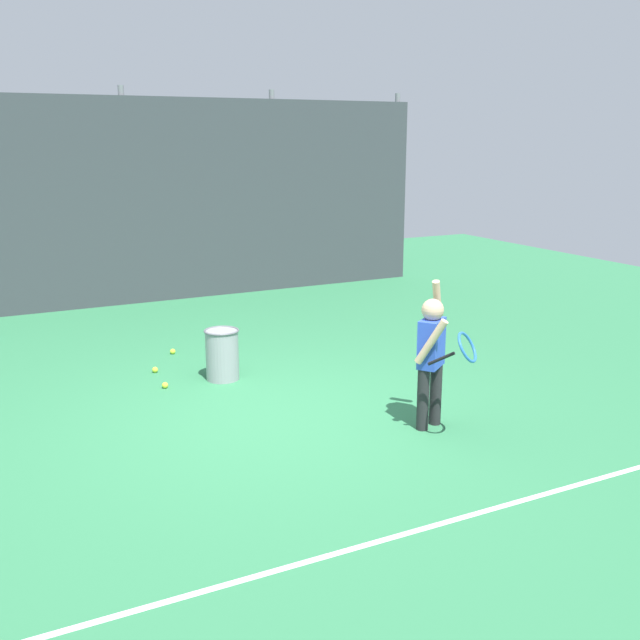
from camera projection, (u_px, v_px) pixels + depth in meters
The scene contains 11 objects.
ground_plane at pixel (272, 417), 7.02m from camera, with size 20.00×20.00×0.00m, color #2D7247.
court_line_baseline at pixel (411, 532), 4.98m from camera, with size 9.00×0.05×0.00m, color white.
back_fence_windscreen at pixel (129, 203), 11.40m from camera, with size 10.15×0.08×3.19m, color #383D42.
fence_post_2 at pixel (128, 198), 11.44m from camera, with size 0.09×0.09×3.34m, color slate.
fence_post_3 at pixel (273, 192), 12.52m from camera, with size 0.09×0.09×3.34m, color slate.
fence_post_4 at pixel (395, 188), 13.61m from camera, with size 0.09×0.09×3.34m, color slate.
tennis_player at pixel (433, 351), 6.60m from camera, with size 0.48×0.85×1.35m.
ball_hopper at pixel (222, 354), 8.05m from camera, with size 0.38×0.38×0.56m.
tennis_ball_0 at pixel (165, 385), 7.81m from camera, with size 0.07×0.07×0.07m, color #CCE033.
tennis_ball_2 at pixel (155, 370), 8.33m from camera, with size 0.07×0.07×0.07m, color #CCE033.
tennis_ball_3 at pixel (173, 351), 9.04m from camera, with size 0.07×0.07×0.07m, color #CCE033.
Camera 1 is at (-2.59, -6.07, 2.61)m, focal length 41.36 mm.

